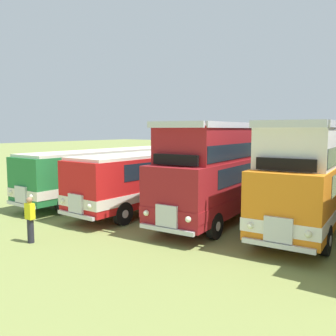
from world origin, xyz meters
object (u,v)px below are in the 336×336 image
at_px(bus_second_in_row, 160,175).
at_px(marshal_person, 30,219).
at_px(bus_fourth_in_row, 313,173).
at_px(bus_first_in_row, 109,170).
at_px(bus_third_in_row, 227,168).

relative_size(bus_second_in_row, marshal_person, 6.59).
height_order(bus_second_in_row, bus_fourth_in_row, bus_fourth_in_row).
bearing_deg(bus_first_in_row, bus_third_in_row, 0.95).
bearing_deg(bus_third_in_row, bus_fourth_in_row, 3.16).
xyz_separation_m(bus_third_in_row, bus_fourth_in_row, (3.92, 0.22, -0.00)).
bearing_deg(bus_second_in_row, bus_third_in_row, 3.18).
relative_size(bus_first_in_row, bus_fourth_in_row, 1.14).
bearing_deg(marshal_person, bus_first_in_row, 115.16).
relative_size(bus_third_in_row, bus_fourth_in_row, 1.06).
xyz_separation_m(bus_first_in_row, marshal_person, (3.75, -7.98, -0.87)).
relative_size(bus_third_in_row, marshal_person, 6.30).
distance_m(bus_first_in_row, bus_third_in_row, 7.86).
relative_size(bus_fourth_in_row, marshal_person, 5.92).
relative_size(bus_second_in_row, bus_fourth_in_row, 1.11).
distance_m(bus_first_in_row, marshal_person, 8.86).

